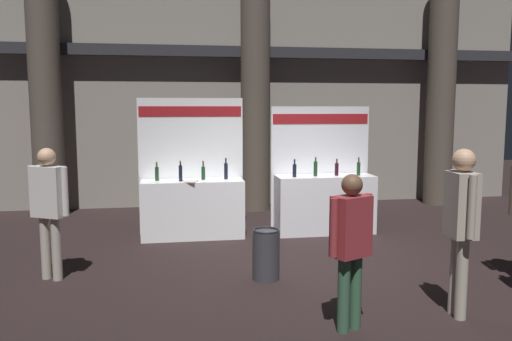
{
  "coord_description": "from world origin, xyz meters",
  "views": [
    {
      "loc": [
        -1.83,
        -7.32,
        2.26
      ],
      "look_at": [
        -0.51,
        0.77,
        1.26
      ],
      "focal_mm": 36.75,
      "sensor_mm": 36.0,
      "label": 1
    }
  ],
  "objects_px": {
    "trash_bin": "(266,254)",
    "visitor_3": "(49,202)",
    "exhibitor_booth_0": "(192,202)",
    "exhibitor_booth_1": "(324,199)",
    "visitor_5": "(461,217)",
    "visitor_0": "(351,239)"
  },
  "relations": [
    {
      "from": "trash_bin",
      "to": "visitor_3",
      "type": "distance_m",
      "value": 2.9
    },
    {
      "from": "exhibitor_booth_0",
      "to": "trash_bin",
      "type": "relative_size",
      "value": 3.6
    },
    {
      "from": "exhibitor_booth_1",
      "to": "visitor_3",
      "type": "xyz_separation_m",
      "value": [
        -4.29,
        -1.96,
        0.43
      ]
    },
    {
      "from": "exhibitor_booth_1",
      "to": "visitor_3",
      "type": "relative_size",
      "value": 1.31
    },
    {
      "from": "exhibitor_booth_1",
      "to": "trash_bin",
      "type": "bearing_deg",
      "value": -122.01
    },
    {
      "from": "exhibitor_booth_0",
      "to": "visitor_5",
      "type": "bearing_deg",
      "value": -56.19
    },
    {
      "from": "visitor_3",
      "to": "visitor_5",
      "type": "relative_size",
      "value": 0.95
    },
    {
      "from": "exhibitor_booth_1",
      "to": "visitor_0",
      "type": "bearing_deg",
      "value": -103.11
    },
    {
      "from": "visitor_0",
      "to": "trash_bin",
      "type": "bearing_deg",
      "value": 82.41
    },
    {
      "from": "exhibitor_booth_0",
      "to": "visitor_0",
      "type": "distance_m",
      "value": 4.39
    },
    {
      "from": "visitor_0",
      "to": "visitor_5",
      "type": "height_order",
      "value": "visitor_5"
    },
    {
      "from": "visitor_0",
      "to": "visitor_3",
      "type": "bearing_deg",
      "value": 121.74
    },
    {
      "from": "trash_bin",
      "to": "visitor_5",
      "type": "xyz_separation_m",
      "value": [
        1.82,
        -1.55,
        0.76
      ]
    },
    {
      "from": "visitor_3",
      "to": "visitor_5",
      "type": "distance_m",
      "value": 5.02
    },
    {
      "from": "visitor_5",
      "to": "visitor_3",
      "type": "bearing_deg",
      "value": 71.62
    },
    {
      "from": "exhibitor_booth_0",
      "to": "trash_bin",
      "type": "distance_m",
      "value": 2.61
    },
    {
      "from": "trash_bin",
      "to": "visitor_0",
      "type": "height_order",
      "value": "visitor_0"
    },
    {
      "from": "exhibitor_booth_0",
      "to": "visitor_3",
      "type": "height_order",
      "value": "exhibitor_booth_0"
    },
    {
      "from": "trash_bin",
      "to": "visitor_0",
      "type": "relative_size",
      "value": 0.42
    },
    {
      "from": "visitor_0",
      "to": "visitor_3",
      "type": "height_order",
      "value": "visitor_3"
    },
    {
      "from": "trash_bin",
      "to": "visitor_0",
      "type": "distance_m",
      "value": 1.89
    },
    {
      "from": "exhibitor_booth_0",
      "to": "visitor_3",
      "type": "bearing_deg",
      "value": -133.94
    }
  ]
}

